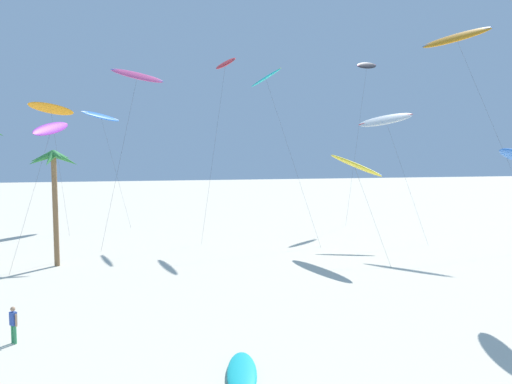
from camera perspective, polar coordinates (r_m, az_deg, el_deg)
palm_tree_4 at (r=37.90m, az=-23.69°, el=2.45°), size 3.68×3.69×8.82m
flying_kite_0 at (r=54.42m, az=-24.01°, el=9.38°), size 4.84×3.13×14.39m
flying_kite_1 at (r=43.44m, az=-23.93°, el=7.18°), size 3.07×10.85×11.81m
flying_kite_2 at (r=45.01m, az=-14.44°, el=13.70°), size 5.88×3.16×16.66m
flying_kite_3 at (r=59.16m, az=-18.61°, el=8.86°), size 5.85×6.83×13.92m
flying_kite_4 at (r=54.93m, az=23.49°, el=17.07°), size 5.93×12.64×21.96m
flying_kite_6 at (r=51.54m, az=-3.79°, el=15.52°), size 4.79×9.15×18.93m
flying_kite_7 at (r=49.71m, az=15.72°, el=8.57°), size 5.65×6.80×13.19m
flying_kite_8 at (r=47.39m, az=1.22°, el=13.89°), size 5.06×8.58×17.09m
flying_kite_9 at (r=39.93m, az=12.01°, el=3.32°), size 1.75×9.61×8.84m
flying_kite_10 at (r=61.51m, az=13.52°, el=14.93°), size 6.62×5.41×20.68m
grounded_kite_0 at (r=18.83m, az=-1.74°, el=-21.45°), size 1.85×3.88×0.31m
person_near_right at (r=24.03m, az=-27.75°, el=-14.15°), size 0.40×0.38×1.69m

